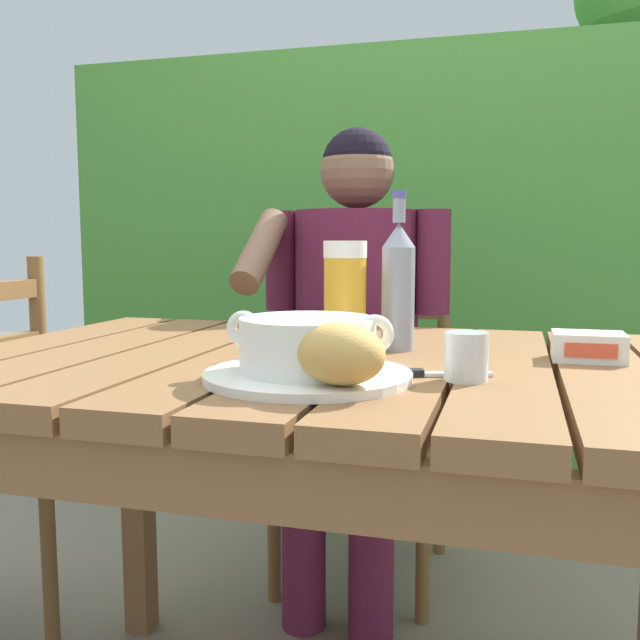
{
  "coord_description": "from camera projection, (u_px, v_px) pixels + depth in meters",
  "views": [
    {
      "loc": [
        0.29,
        -1.08,
        0.96
      ],
      "look_at": [
        0.01,
        -0.09,
        0.84
      ],
      "focal_mm": 39.17,
      "sensor_mm": 36.0,
      "label": 1
    }
  ],
  "objects": [
    {
      "name": "dining_table",
      "position": [
        329.0,
        419.0,
        1.14
      ],
      "size": [
        1.24,
        0.83,
        0.77
      ],
      "color": "brown",
      "rests_on": "ground_plane"
    },
    {
      "name": "hedge_backdrop",
      "position": [
        468.0,
        240.0,
        2.8
      ],
      "size": [
        2.95,
        0.81,
        2.31
      ],
      "color": "#418133",
      "rests_on": "ground_plane"
    },
    {
      "name": "chair_near_diner",
      "position": [
        368.0,
        410.0,
        2.01
      ],
      "size": [
        0.43,
        0.44,
        0.94
      ],
      "color": "brown",
      "rests_on": "ground_plane"
    },
    {
      "name": "person_eating",
      "position": [
        352.0,
        330.0,
        1.79
      ],
      "size": [
        0.48,
        0.47,
        1.24
      ],
      "color": "#5B1C37",
      "rests_on": "ground_plane"
    },
    {
      "name": "serving_plate",
      "position": [
        308.0,
        376.0,
        0.94
      ],
      "size": [
        0.28,
        0.28,
        0.01
      ],
      "color": "white",
      "rests_on": "dining_table"
    },
    {
      "name": "soup_bowl",
      "position": [
        308.0,
        343.0,
        0.93
      ],
      "size": [
        0.23,
        0.18,
        0.08
      ],
      "color": "white",
      "rests_on": "serving_plate"
    },
    {
      "name": "bread_roll",
      "position": [
        340.0,
        354.0,
        0.85
      ],
      "size": [
        0.15,
        0.13,
        0.08
      ],
      "color": "tan",
      "rests_on": "serving_plate"
    },
    {
      "name": "beer_glass",
      "position": [
        345.0,
        296.0,
        1.17
      ],
      "size": [
        0.07,
        0.07,
        0.19
      ],
      "color": "gold",
      "rests_on": "dining_table"
    },
    {
      "name": "beer_bottle",
      "position": [
        398.0,
        284.0,
        1.18
      ],
      "size": [
        0.06,
        0.06,
        0.27
      ],
      "color": "gray",
      "rests_on": "dining_table"
    },
    {
      "name": "water_glass_small",
      "position": [
        466.0,
        356.0,
        0.93
      ],
      "size": [
        0.06,
        0.06,
        0.07
      ],
      "color": "silver",
      "rests_on": "dining_table"
    },
    {
      "name": "butter_tub",
      "position": [
        588.0,
        347.0,
        1.09
      ],
      "size": [
        0.11,
        0.08,
        0.04
      ],
      "color": "white",
      "rests_on": "dining_table"
    },
    {
      "name": "table_knife",
      "position": [
        421.0,
        373.0,
        0.96
      ],
      "size": [
        0.16,
        0.07,
        0.01
      ],
      "color": "silver",
      "rests_on": "dining_table"
    }
  ]
}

